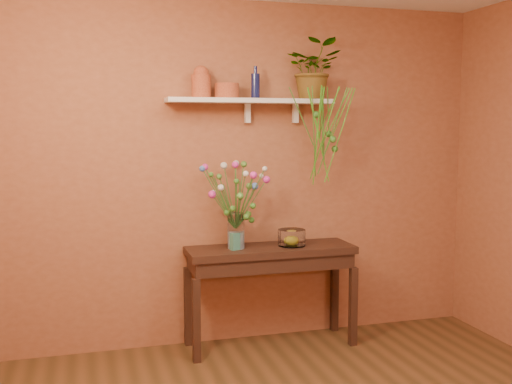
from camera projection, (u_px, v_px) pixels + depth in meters
name	position (u px, v px, depth m)	size (l,w,h in m)	color
room	(346.00, 205.00, 2.88)	(4.04, 4.04, 2.70)	brown
sideboard	(271.00, 261.00, 4.70)	(1.31, 0.42, 0.79)	#381D14
wall_shelf	(252.00, 102.00, 4.63)	(1.30, 0.24, 0.19)	white
terracotta_jug	(201.00, 82.00, 4.52)	(0.19, 0.19, 0.24)	#B95C39
terracotta_pot	(227.00, 91.00, 4.57)	(0.18, 0.18, 0.11)	#B95C39
blue_bottle	(255.00, 85.00, 4.61)	(0.09, 0.09, 0.25)	#121746
spider_plant	(314.00, 70.00, 4.74)	(0.42, 0.36, 0.46)	#397425
plant_fronds	(326.00, 130.00, 4.65)	(0.53, 0.40, 0.76)	#397425
glass_vase	(236.00, 233.00, 4.61)	(0.13, 0.13, 0.27)	white
bouquet	(235.00, 186.00, 4.57)	(0.53, 0.55, 0.52)	#386B28
glass_bowl	(292.00, 238.00, 4.71)	(0.21, 0.21, 0.13)	white
lemon	(291.00, 240.00, 4.73)	(0.08, 0.08, 0.08)	gold
carton	(235.00, 241.00, 4.56)	(0.06, 0.05, 0.13)	#2D6D84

